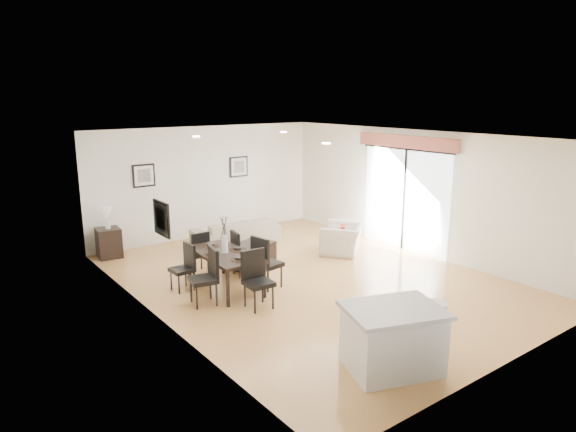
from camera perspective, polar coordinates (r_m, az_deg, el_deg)
ground at (r=9.85m, az=2.38°, el=-7.01°), size 8.00×8.00×0.00m
wall_back at (r=12.76m, az=-8.99°, el=3.79°), size 6.00×0.04×2.70m
wall_front at (r=6.96m, az=23.86°, el=-5.09°), size 6.00×0.04×2.70m
wall_left at (r=7.97m, az=-14.52°, el=-2.14°), size 0.04×8.00×2.70m
wall_right at (r=11.56m, az=14.07°, el=2.59°), size 0.04×8.00×2.70m
ceiling at (r=9.27m, az=2.54°, el=8.86°), size 6.00×8.00×0.02m
sofa at (r=12.09m, az=-5.85°, el=-1.76°), size 2.07×0.92×0.59m
armchair at (r=11.41m, az=6.09°, el=-2.53°), size 1.31×1.29×0.64m
courtyard_plant_a at (r=13.75m, az=22.11°, el=-0.63°), size 0.69×0.62×0.69m
courtyard_plant_b at (r=14.84m, az=16.86°, el=0.83°), size 0.53×0.53×0.73m
dining_table at (r=9.24m, az=-7.03°, el=-4.47°), size 0.87×1.66×0.68m
dining_chair_wnear at (r=8.66m, az=-8.90°, el=-6.29°), size 0.50×0.50×0.96m
dining_chair_wfar at (r=9.38m, az=-11.34°, el=-5.28°), size 0.39×0.39×0.84m
dining_chair_enear at (r=9.21m, az=-2.64°, el=-4.88°), size 0.50×0.50×0.97m
dining_chair_efar at (r=9.90m, az=-5.34°, el=-3.91°), size 0.46×0.46×0.89m
dining_chair_head at (r=8.46m, az=-3.57°, el=-6.63°), size 0.46×0.46×0.95m
dining_chair_foot at (r=10.14m, az=-9.88°, el=-3.79°), size 0.39×0.39×0.85m
vase at (r=9.15m, az=-7.09°, el=-2.43°), size 0.86×1.32×0.67m
coffee_table at (r=10.63m, az=-4.25°, el=-4.30°), size 1.21×0.97×0.42m
side_table at (r=11.70m, az=-19.28°, el=-2.83°), size 0.53×0.53×0.64m
table_lamp at (r=11.55m, az=-19.51°, el=0.17°), size 0.25×0.25×0.48m
cushion at (r=11.23m, az=6.09°, el=-1.78°), size 0.27×0.27×0.29m
kitchen_island at (r=6.77m, az=11.54°, el=-13.17°), size 1.43×1.27×0.84m
bar_stool at (r=7.29m, az=16.02°, el=-9.94°), size 0.32×0.32×0.70m
framed_print_back_left at (r=12.03m, az=-15.73°, el=4.34°), size 0.52×0.04×0.52m
framed_print_back_right at (r=13.13m, az=-5.50°, el=5.48°), size 0.52×0.04×0.52m
framed_print_left_wall at (r=7.72m, az=-13.87°, el=-0.28°), size 0.04×0.52×0.52m
sliding_door at (r=11.67m, az=12.88°, el=4.32°), size 0.12×2.70×2.57m
courtyard at (r=14.66m, az=19.23°, el=2.73°), size 6.00×6.00×2.00m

